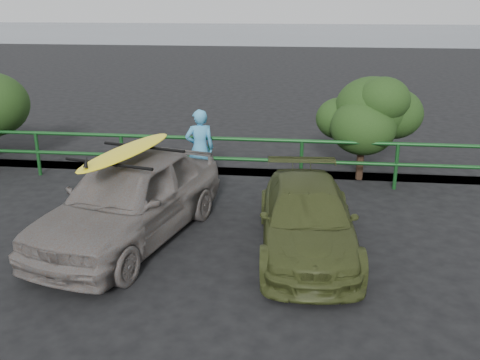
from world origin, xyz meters
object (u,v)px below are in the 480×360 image
object	(u,v)px
sedan	(130,198)
olive_vehicle	(307,219)
man	(200,149)
guardrail	(166,158)
surfboard	(127,151)

from	to	relation	value
sedan	olive_vehicle	distance (m)	2.94
man	sedan	bearing A→B (deg)	57.79
man	guardrail	bearing A→B (deg)	-40.32
olive_vehicle	surfboard	world-z (taller)	surfboard
olive_vehicle	surfboard	distance (m)	3.11
guardrail	olive_vehicle	size ratio (longest dim) A/B	3.78
olive_vehicle	man	distance (m)	3.63
guardrail	sedan	distance (m)	3.10
guardrail	surfboard	xyz separation A→B (m)	(0.19, -3.09, 1.03)
sedan	surfboard	size ratio (longest dim) A/B	1.68
sedan	man	distance (m)	2.83
olive_vehicle	man	bearing A→B (deg)	125.13
olive_vehicle	sedan	bearing A→B (deg)	174.95
sedan	man	world-z (taller)	man
olive_vehicle	surfboard	xyz separation A→B (m)	(-2.94, 0.05, 1.01)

